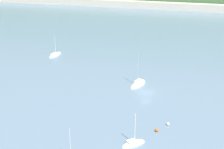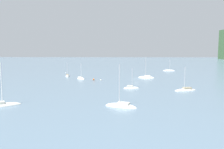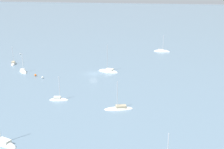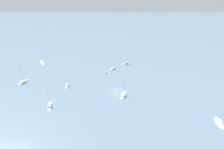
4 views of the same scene
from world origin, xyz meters
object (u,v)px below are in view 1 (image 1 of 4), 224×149
at_px(sailboat_1, 133,144).
at_px(mooring_buoy_0, 157,130).
at_px(sailboat_6, 138,84).
at_px(mooring_buoy_1, 168,124).
at_px(sailboat_3, 55,55).

bearing_deg(sailboat_1, mooring_buoy_0, 15.59).
relative_size(sailboat_1, sailboat_6, 0.73).
bearing_deg(mooring_buoy_1, sailboat_1, -120.66).
xyz_separation_m(mooring_buoy_0, mooring_buoy_1, (1.85, 3.13, -0.03)).
distance_m(sailboat_6, mooring_buoy_1, 22.02).
xyz_separation_m(sailboat_3, sailboat_6, (33.75, -17.27, 0.03)).
bearing_deg(sailboat_3, sailboat_1, -133.86).
distance_m(sailboat_1, sailboat_3, 60.02).
bearing_deg(sailboat_6, mooring_buoy_0, 37.56).
distance_m(sailboat_3, sailboat_6, 37.91).
bearing_deg(sailboat_1, mooring_buoy_1, 15.61).
relative_size(sailboat_3, mooring_buoy_1, 11.98).
distance_m(sailboat_1, mooring_buoy_0, 6.88).
relative_size(sailboat_1, sailboat_3, 0.95).
height_order(sailboat_3, sailboat_6, sailboat_6).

